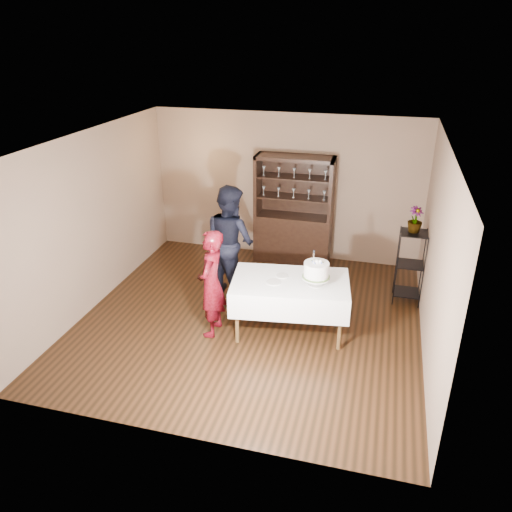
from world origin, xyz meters
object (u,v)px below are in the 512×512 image
at_px(plant_etagere, 410,264).
at_px(woman, 211,284).
at_px(potted_plant, 415,220).
at_px(cake, 316,271).
at_px(china_hutch, 293,227).
at_px(man, 230,241).
at_px(cake_table, 290,293).

bearing_deg(plant_etagere, woman, -148.32).
xyz_separation_m(plant_etagere, potted_plant, (-0.02, 0.02, 0.74)).
bearing_deg(plant_etagere, cake, -133.00).
bearing_deg(plant_etagere, potted_plant, 125.41).
height_order(china_hutch, man, china_hutch).
xyz_separation_m(man, potted_plant, (2.81, 0.46, 0.47)).
bearing_deg(woman, man, -176.33).
bearing_deg(potted_plant, woman, -147.84).
distance_m(woman, potted_plant, 3.24).
bearing_deg(potted_plant, cake_table, -140.03).
distance_m(cake_table, cake, 0.54).
distance_m(china_hutch, cake_table, 2.44).
xyz_separation_m(china_hutch, plant_etagere, (2.08, -1.05, -0.01)).
distance_m(china_hutch, plant_etagere, 2.33).
bearing_deg(cake, potted_plant, 47.80).
bearing_deg(woman, cake, 99.81).
relative_size(china_hutch, cake, 3.78).
bearing_deg(woman, potted_plant, 120.57).
height_order(plant_etagere, man, man).
xyz_separation_m(cake_table, cake, (0.36, -0.04, 0.40)).
relative_size(plant_etagere, cake, 2.27).
xyz_separation_m(china_hutch, cake_table, (0.43, -2.40, -0.04)).
bearing_deg(cake, cake_table, 173.98).
xyz_separation_m(woman, man, (-0.11, 1.23, 0.13)).
height_order(china_hutch, cake, china_hutch).
xyz_separation_m(china_hutch, potted_plant, (2.06, -1.03, 0.72)).
bearing_deg(cake, plant_etagere, 47.00).
relative_size(china_hutch, cake_table, 1.14).
height_order(plant_etagere, potted_plant, potted_plant).
bearing_deg(plant_etagere, cake_table, -140.75).
height_order(cake_table, man, man).
height_order(woman, potted_plant, potted_plant).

